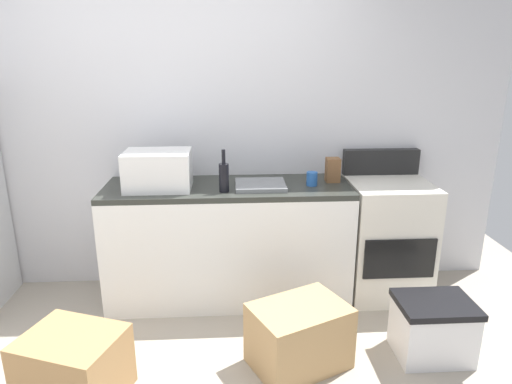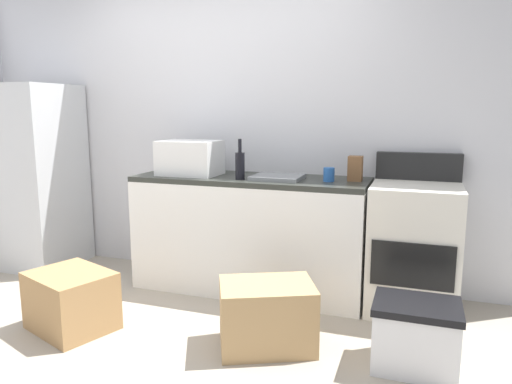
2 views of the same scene
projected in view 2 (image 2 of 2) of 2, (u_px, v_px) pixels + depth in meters
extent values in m
plane|color=#9E9384|center=(133.00, 353.00, 2.79)|extent=(6.00, 6.00, 0.00)
cube|color=silver|center=(231.00, 123.00, 4.00)|extent=(5.00, 0.10, 2.60)
cube|color=white|center=(250.00, 236.00, 3.73)|extent=(1.80, 0.60, 0.86)
cube|color=#2D302B|center=(250.00, 179.00, 3.65)|extent=(1.80, 0.60, 0.04)
cube|color=silver|center=(35.00, 177.00, 4.29)|extent=(0.68, 0.66, 1.63)
cube|color=silver|center=(413.00, 248.00, 3.33)|extent=(0.60, 0.60, 0.90)
cube|color=black|center=(412.00, 266.00, 3.05)|extent=(0.52, 0.02, 0.30)
cube|color=black|center=(418.00, 166.00, 3.48)|extent=(0.60, 0.08, 0.20)
cube|color=white|center=(190.00, 158.00, 3.75)|extent=(0.46, 0.34, 0.27)
cube|color=slate|center=(278.00, 177.00, 3.52)|extent=(0.36, 0.32, 0.03)
cylinder|color=black|center=(240.00, 166.00, 3.50)|extent=(0.07, 0.07, 0.20)
cylinder|color=black|center=(240.00, 146.00, 3.47)|extent=(0.03, 0.03, 0.10)
cylinder|color=#2659A5|center=(329.00, 175.00, 3.41)|extent=(0.08, 0.08, 0.10)
cube|color=brown|center=(355.00, 169.00, 3.43)|extent=(0.10, 0.10, 0.18)
cube|color=tan|center=(267.00, 315.00, 2.84)|extent=(0.67, 0.59, 0.39)
cube|color=#A37A4C|center=(71.00, 301.00, 3.08)|extent=(0.63, 0.57, 0.38)
cube|color=silver|center=(415.00, 339.00, 2.60)|extent=(0.44, 0.34, 0.34)
cube|color=black|center=(417.00, 306.00, 2.57)|extent=(0.46, 0.36, 0.04)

